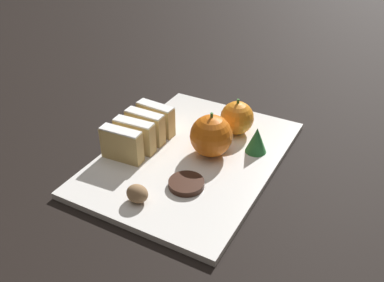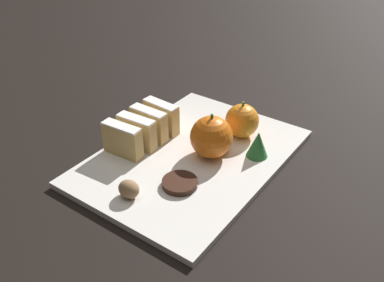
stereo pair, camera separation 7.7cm
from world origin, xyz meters
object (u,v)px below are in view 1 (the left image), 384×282
Objects in this scene: walnut at (137,194)px; chocolate_cookie at (186,184)px; orange_near at (211,136)px; orange_far at (237,118)px.

chocolate_cookie is (0.05, 0.07, -0.01)m from walnut.
orange_far is at bearing 82.99° from orange_near.
chocolate_cookie is at bearing 54.42° from walnut.
chocolate_cookie is at bearing -91.15° from orange_far.
orange_far reaches higher than walnut.
walnut is at bearing -103.66° from orange_near.
orange_far is (0.01, 0.09, -0.01)m from orange_near.
orange_near is 2.36× the size of walnut.
orange_far is at bearing 78.59° from walnut.
orange_near is at bearing 76.34° from walnut.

